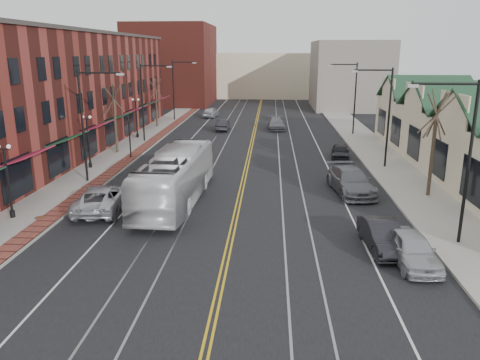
# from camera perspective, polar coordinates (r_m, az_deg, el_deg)

# --- Properties ---
(ground) EXTENTS (160.00, 160.00, 0.00)m
(ground) POSITION_cam_1_polar(r_m,az_deg,el_deg) (19.10, -2.73, -14.07)
(ground) COLOR black
(ground) RESTS_ON ground
(sidewalk_left) EXTENTS (4.00, 120.00, 0.15)m
(sidewalk_left) POSITION_cam_1_polar(r_m,az_deg,el_deg) (40.19, -16.68, 1.37)
(sidewalk_left) COLOR gray
(sidewalk_left) RESTS_ON ground
(sidewalk_right) EXTENTS (4.00, 120.00, 0.15)m
(sidewalk_right) POSITION_cam_1_polar(r_m,az_deg,el_deg) (38.99, 18.58, 0.79)
(sidewalk_right) COLOR gray
(sidewalk_right) RESTS_ON ground
(building_left) EXTENTS (10.00, 50.00, 11.00)m
(building_left) POSITION_cam_1_polar(r_m,az_deg,el_deg) (48.46, -22.20, 9.71)
(building_left) COLOR maroon
(building_left) RESTS_ON ground
(building_right) EXTENTS (8.00, 36.00, 4.60)m
(building_right) POSITION_cam_1_polar(r_m,az_deg,el_deg) (40.49, 27.09, 3.65)
(building_right) COLOR beige
(building_right) RESTS_ON ground
(backdrop_left) EXTENTS (14.00, 18.00, 14.00)m
(backdrop_left) POSITION_cam_1_polar(r_m,az_deg,el_deg) (88.39, -8.17, 13.75)
(backdrop_left) COLOR maroon
(backdrop_left) RESTS_ON ground
(backdrop_mid) EXTENTS (22.00, 14.00, 9.00)m
(backdrop_mid) POSITION_cam_1_polar(r_m,az_deg,el_deg) (101.64, 2.75, 12.68)
(backdrop_mid) COLOR beige
(backdrop_mid) RESTS_ON ground
(backdrop_right) EXTENTS (12.00, 16.00, 11.00)m
(backdrop_right) POSITION_cam_1_polar(r_m,az_deg,el_deg) (82.63, 13.18, 12.36)
(backdrop_right) COLOR slate
(backdrop_right) RESTS_ON ground
(streetlight_l_1) EXTENTS (3.33, 0.25, 8.00)m
(streetlight_l_1) POSITION_cam_1_polar(r_m,az_deg,el_deg) (35.29, -18.06, 7.57)
(streetlight_l_1) COLOR black
(streetlight_l_1) RESTS_ON sidewalk_left
(streetlight_l_2) EXTENTS (3.33, 0.25, 8.00)m
(streetlight_l_2) POSITION_cam_1_polar(r_m,az_deg,el_deg) (50.41, -11.37, 10.18)
(streetlight_l_2) COLOR black
(streetlight_l_2) RESTS_ON sidewalk_left
(streetlight_l_3) EXTENTS (3.33, 0.25, 8.00)m
(streetlight_l_3) POSITION_cam_1_polar(r_m,az_deg,el_deg) (65.95, -7.75, 11.51)
(streetlight_l_3) COLOR black
(streetlight_l_3) RESTS_ON sidewalk_left
(streetlight_r_0) EXTENTS (3.33, 0.25, 8.00)m
(streetlight_r_0) POSITION_cam_1_polar(r_m,az_deg,el_deg) (24.65, 25.36, 3.72)
(streetlight_r_0) COLOR black
(streetlight_r_0) RESTS_ON sidewalk_right
(streetlight_r_1) EXTENTS (3.33, 0.25, 8.00)m
(streetlight_r_1) POSITION_cam_1_polar(r_m,az_deg,el_deg) (39.80, 17.14, 8.46)
(streetlight_r_1) COLOR black
(streetlight_r_1) RESTS_ON sidewalk_right
(streetlight_r_2) EXTENTS (3.33, 0.25, 8.00)m
(streetlight_r_2) POSITION_cam_1_polar(r_m,az_deg,el_deg) (55.43, 13.44, 10.51)
(streetlight_r_2) COLOR black
(streetlight_r_2) RESTS_ON sidewalk_right
(lamppost_l_1) EXTENTS (0.84, 0.28, 4.27)m
(lamppost_l_1) POSITION_cam_1_polar(r_m,az_deg,el_deg) (29.51, -26.40, -0.32)
(lamppost_l_1) COLOR black
(lamppost_l_1) RESTS_ON sidewalk_left
(lamppost_l_2) EXTENTS (0.84, 0.28, 4.27)m
(lamppost_l_2) POSITION_cam_1_polar(r_m,az_deg,el_deg) (40.04, -17.99, 4.33)
(lamppost_l_2) COLOR black
(lamppost_l_2) RESTS_ON sidewalk_left
(lamppost_l_3) EXTENTS (0.84, 0.28, 4.27)m
(lamppost_l_3) POSITION_cam_1_polar(r_m,az_deg,el_deg) (53.11, -12.49, 7.30)
(lamppost_l_3) COLOR black
(lamppost_l_3) RESTS_ON sidewalk_left
(tree_left_near) EXTENTS (1.78, 1.37, 6.48)m
(tree_left_near) POSITION_cam_1_polar(r_m,az_deg,el_deg) (45.29, -15.01, 7.46)
(tree_left_near) COLOR #382B21
(tree_left_near) RESTS_ON sidewalk_left
(tree_left_far) EXTENTS (1.66, 1.28, 6.02)m
(tree_left_far) POSITION_cam_1_polar(r_m,az_deg,el_deg) (60.58, -10.18, 9.41)
(tree_left_far) COLOR #382B21
(tree_left_far) RESTS_ON sidewalk_left
(tree_right_mid) EXTENTS (1.90, 1.46, 6.93)m
(tree_right_mid) POSITION_cam_1_polar(r_m,az_deg,el_deg) (32.76, 22.53, 4.33)
(tree_right_mid) COLOR #382B21
(tree_right_mid) RESTS_ON sidewalk_right
(manhole_far) EXTENTS (0.60, 0.60, 0.02)m
(manhole_far) POSITION_cam_1_polar(r_m,az_deg,el_deg) (29.32, -23.22, -4.24)
(manhole_far) COLOR #592D19
(manhole_far) RESTS_ON sidewalk_left
(traffic_signal) EXTENTS (0.18, 0.15, 3.80)m
(traffic_signal) POSITION_cam_1_polar(r_m,az_deg,el_deg) (43.00, -13.33, 5.59)
(traffic_signal) COLOR black
(traffic_signal) RESTS_ON sidewalk_left
(transit_bus) EXTENTS (3.32, 12.06, 3.33)m
(transit_bus) POSITION_cam_1_polar(r_m,az_deg,el_deg) (29.93, -7.86, 0.32)
(transit_bus) COLOR silver
(transit_bus) RESTS_ON ground
(parked_suv) EXTENTS (3.24, 5.93, 1.58)m
(parked_suv) POSITION_cam_1_polar(r_m,az_deg,el_deg) (29.62, -16.52, -2.12)
(parked_suv) COLOR silver
(parked_suv) RESTS_ON ground
(parked_car_a) EXTENTS (1.99, 4.42, 1.47)m
(parked_car_a) POSITION_cam_1_polar(r_m,az_deg,el_deg) (22.83, 20.22, -7.88)
(parked_car_a) COLOR #ABADB3
(parked_car_a) RESTS_ON ground
(parked_car_b) EXTENTS (1.78, 4.38, 1.41)m
(parked_car_b) POSITION_cam_1_polar(r_m,az_deg,el_deg) (23.97, 16.95, -6.54)
(parked_car_b) COLOR black
(parked_car_b) RESTS_ON ground
(parked_car_c) EXTENTS (3.10, 6.02, 1.67)m
(parked_car_c) POSITION_cam_1_polar(r_m,az_deg,el_deg) (32.78, 13.36, -0.13)
(parked_car_c) COLOR slate
(parked_car_c) RESTS_ON ground
(parked_car_d) EXTENTS (2.04, 4.07, 1.33)m
(parked_car_d) POSITION_cam_1_polar(r_m,az_deg,el_deg) (43.05, 12.13, 3.40)
(parked_car_d) COLOR black
(parked_car_d) RESTS_ON ground
(distant_car_left) EXTENTS (1.41, 4.03, 1.33)m
(distant_car_left) POSITION_cam_1_polar(r_m,az_deg,el_deg) (57.54, -2.10, 6.71)
(distant_car_left) COLOR #232228
(distant_car_left) RESTS_ON ground
(distant_car_right) EXTENTS (2.21, 5.01, 1.43)m
(distant_car_right) POSITION_cam_1_polar(r_m,az_deg,el_deg) (58.52, 4.44, 6.87)
(distant_car_right) COLOR slate
(distant_car_right) RESTS_ON ground
(distant_car_far) EXTENTS (2.20, 4.50, 1.48)m
(distant_car_far) POSITION_cam_1_polar(r_m,az_deg,el_deg) (69.47, -3.58, 8.26)
(distant_car_far) COLOR #B5B9BC
(distant_car_far) RESTS_ON ground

